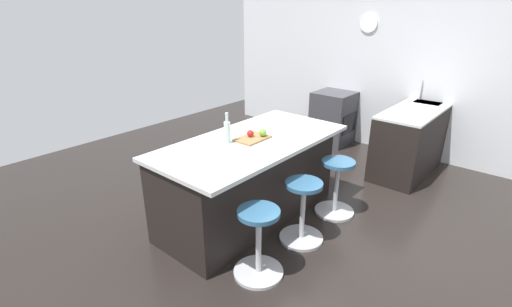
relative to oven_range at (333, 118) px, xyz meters
name	(u,v)px	position (x,y,z in m)	size (l,w,h in m)	color
ground_plane	(283,210)	(2.35, 0.71, -0.43)	(7.73, 7.73, 0.00)	black
interior_partition_left	(391,60)	(-0.35, 0.71, 0.97)	(0.15, 5.95, 2.81)	silver
sink_cabinet	(419,134)	(0.00, 1.40, 0.02)	(2.10, 0.60, 1.17)	black
oven_range	(333,118)	(0.00, 0.00, 0.00)	(0.60, 0.61, 0.86)	#38383D
kitchen_island	(249,178)	(2.69, 0.49, 0.03)	(2.12, 1.04, 0.91)	black
stool_by_window	(336,189)	(2.02, 1.19, -0.13)	(0.44, 0.44, 0.64)	#B7B7BC
stool_middle	(302,213)	(2.69, 1.19, -0.13)	(0.44, 0.44, 0.64)	#B7B7BC
stool_near_camera	(259,245)	(3.36, 1.19, -0.13)	(0.44, 0.44, 0.64)	#B7B7BC
cutting_board	(253,138)	(2.67, 0.53, 0.49)	(0.36, 0.24, 0.02)	olive
apple_green	(263,133)	(2.57, 0.58, 0.54)	(0.08, 0.08, 0.08)	#609E2D
apple_red	(250,133)	(2.67, 0.49, 0.54)	(0.07, 0.07, 0.07)	red
water_bottle	(227,131)	(2.92, 0.41, 0.60)	(0.06, 0.06, 0.31)	silver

